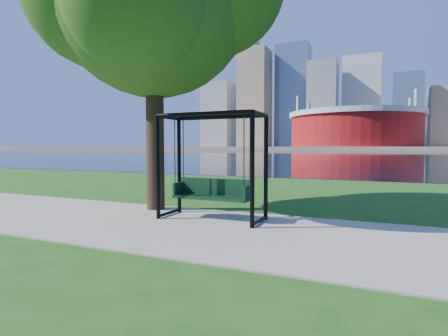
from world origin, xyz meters
The scene contains 7 objects.
ground centered at (0.00, 0.00, 0.00)m, with size 900.00×900.00×0.00m, color #1E5114.
path centered at (0.00, -0.50, 0.01)m, with size 120.00×4.00×0.03m, color #9E937F.
river centered at (0.00, 102.00, 0.01)m, with size 900.00×180.00×0.02m, color black.
far_bank centered at (0.00, 306.00, 1.00)m, with size 900.00×228.00×2.00m, color #937F60.
stadium centered at (-10.00, 235.00, 14.23)m, with size 83.00×83.00×32.00m.
skyline centered at (-4.27, 319.39, 35.89)m, with size 392.00×66.00×96.50m.
swing centered at (-0.60, 0.42, 1.21)m, with size 2.45×1.07×2.50m.
Camera 1 is at (2.92, -6.97, 1.72)m, focal length 28.00 mm.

